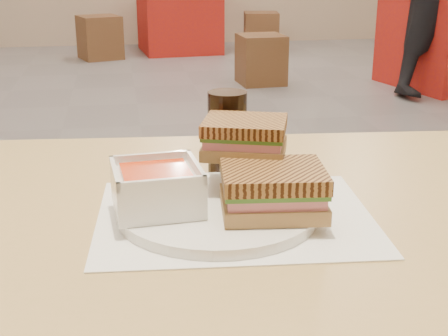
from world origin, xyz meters
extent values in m
cube|color=tan|center=(0.05, -1.96, 0.73)|extent=(1.26, 0.80, 0.03)
cube|color=white|center=(0.02, -2.00, 0.75)|extent=(0.39, 0.31, 0.00)
cylinder|color=white|center=(0.00, -2.00, 0.76)|extent=(0.27, 0.27, 0.01)
cube|color=white|center=(-0.08, -1.99, 0.79)|extent=(0.12, 0.12, 0.05)
cube|color=red|center=(-0.08, -1.99, 0.82)|extent=(0.09, 0.09, 0.01)
cube|color=white|center=(-0.03, -1.99, 0.82)|extent=(0.01, 0.11, 0.01)
cube|color=white|center=(-0.13, -2.00, 0.82)|extent=(0.01, 0.11, 0.01)
cube|color=white|center=(-0.08, -1.94, 0.82)|extent=(0.11, 0.01, 0.01)
cube|color=white|center=(-0.07, -2.05, 0.82)|extent=(0.11, 0.01, 0.01)
cube|color=#9A7E48|center=(0.07, -2.03, 0.78)|extent=(0.14, 0.12, 0.02)
cube|color=#D37A84|center=(0.07, -2.03, 0.79)|extent=(0.13, 0.11, 0.01)
cube|color=#386B23|center=(0.07, -2.03, 0.80)|extent=(0.14, 0.12, 0.01)
cube|color=olive|center=(0.07, -2.03, 0.82)|extent=(0.14, 0.12, 0.02)
cube|color=#9A7E48|center=(0.05, -1.94, 0.83)|extent=(0.14, 0.13, 0.02)
cube|color=#D37A84|center=(0.05, -1.94, 0.84)|extent=(0.13, 0.12, 0.01)
cube|color=#386B23|center=(0.05, -1.94, 0.85)|extent=(0.13, 0.12, 0.01)
cube|color=olive|center=(0.05, -1.94, 0.86)|extent=(0.14, 0.13, 0.02)
cylinder|color=black|center=(0.04, -1.82, 0.82)|extent=(0.06, 0.06, 0.13)
cube|color=#B21E0F|center=(0.57, 4.37, 0.36)|extent=(0.90, 0.90, 0.73)
cube|color=brown|center=(1.07, 2.46, 0.21)|extent=(0.39, 0.39, 0.41)
cube|color=brown|center=(2.58, 2.41, 0.22)|extent=(0.49, 0.49, 0.43)
cube|color=brown|center=(-0.30, 4.00, 0.22)|extent=(0.50, 0.50, 0.44)
cube|color=brown|center=(1.49, 4.31, 0.21)|extent=(0.42, 0.42, 0.42)
camera|label=1|loc=(-0.12, -2.77, 1.09)|focal=50.74mm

